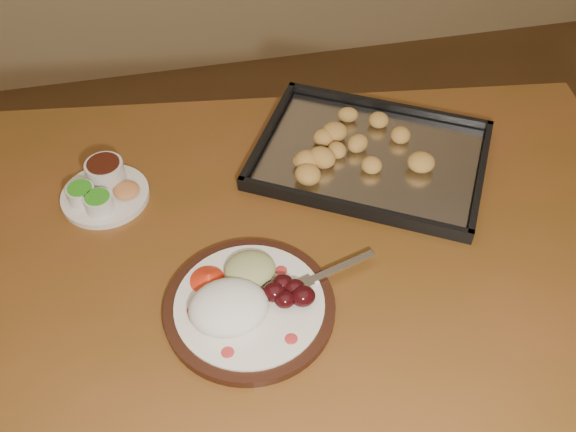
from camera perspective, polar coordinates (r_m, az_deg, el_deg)
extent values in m
cube|color=brown|center=(1.16, -3.21, -3.95)|extent=(1.60, 1.08, 0.04)
cylinder|color=#533518|center=(1.82, 18.64, -0.43)|extent=(0.07, 0.07, 0.71)
cylinder|color=black|center=(1.06, -3.43, -8.10)|extent=(0.28, 0.28, 0.02)
cylinder|color=white|center=(1.06, -3.45, -7.81)|extent=(0.25, 0.25, 0.01)
ellipsoid|color=red|center=(1.01, -5.39, -11.97)|extent=(0.02, 0.02, 0.00)
ellipsoid|color=red|center=(1.01, 0.28, -10.86)|extent=(0.02, 0.02, 0.00)
ellipsoid|color=red|center=(1.09, -0.62, -4.86)|extent=(0.02, 0.02, 0.00)
ellipsoid|color=red|center=(1.05, -8.42, -8.31)|extent=(0.02, 0.02, 0.00)
ellipsoid|color=white|center=(1.03, -5.31, -8.08)|extent=(0.15, 0.13, 0.06)
ellipsoid|color=#3F090E|center=(1.04, -0.27, -7.44)|extent=(0.04, 0.03, 0.03)
ellipsoid|color=#3F090E|center=(1.05, 0.56, -6.40)|extent=(0.04, 0.03, 0.03)
ellipsoid|color=#3F090E|center=(1.06, -0.50, -6.02)|extent=(0.04, 0.03, 0.03)
ellipsoid|color=#3F090E|center=(1.04, 1.34, -7.15)|extent=(0.04, 0.03, 0.03)
ellipsoid|color=#3F090E|center=(1.05, -1.24, -6.76)|extent=(0.04, 0.03, 0.03)
ellipsoid|color=tan|center=(1.08, -3.40, -4.75)|extent=(0.10, 0.09, 0.04)
cone|color=red|center=(1.08, -7.09, -5.45)|extent=(0.09, 0.09, 0.03)
cube|color=white|center=(1.09, 4.63, -4.60)|extent=(0.13, 0.05, 0.00)
cube|color=white|center=(1.07, 1.30, -6.01)|extent=(0.04, 0.03, 0.00)
cylinder|color=white|center=(1.06, 0.41, -6.87)|extent=(0.03, 0.01, 0.00)
cylinder|color=white|center=(1.06, 0.25, -6.63)|extent=(0.03, 0.01, 0.00)
cylinder|color=white|center=(1.06, 0.08, -6.39)|extent=(0.03, 0.01, 0.00)
cylinder|color=white|center=(1.07, -0.08, -6.15)|extent=(0.03, 0.01, 0.00)
cylinder|color=silver|center=(1.28, -15.93, 1.76)|extent=(0.17, 0.17, 0.01)
cylinder|color=silver|center=(1.26, -17.88, 1.85)|extent=(0.05, 0.05, 0.03)
cylinder|color=#32971E|center=(1.25, -18.04, 2.36)|extent=(0.05, 0.05, 0.00)
cylinder|color=silver|center=(1.23, -16.45, 1.11)|extent=(0.05, 0.05, 0.03)
cylinder|color=#32971E|center=(1.22, -16.60, 1.62)|extent=(0.05, 0.05, 0.00)
cylinder|color=silver|center=(1.28, -15.92, 3.81)|extent=(0.07, 0.07, 0.04)
cylinder|color=#351109|center=(1.27, -16.11, 4.49)|extent=(0.06, 0.06, 0.00)
ellipsoid|color=#CD8648|center=(1.26, -14.18, 2.26)|extent=(0.05, 0.05, 0.02)
cube|color=black|center=(1.32, 7.31, 5.08)|extent=(0.55, 0.51, 0.01)
cube|color=black|center=(1.43, 8.83, 9.59)|extent=(0.39, 0.24, 0.02)
cube|color=black|center=(1.19, 5.65, 0.72)|extent=(0.39, 0.24, 0.02)
cube|color=black|center=(1.30, 16.75, 3.39)|extent=(0.18, 0.29, 0.02)
cube|color=black|center=(1.35, -1.74, 7.52)|extent=(0.18, 0.29, 0.02)
cube|color=silver|center=(1.31, 7.34, 5.27)|extent=(0.51, 0.47, 0.00)
ellipsoid|color=gold|center=(1.30, 9.83, 5.36)|extent=(0.05, 0.05, 0.03)
ellipsoid|color=gold|center=(1.32, 12.20, 5.77)|extent=(0.07, 0.07, 0.03)
ellipsoid|color=gold|center=(1.36, 10.00, 7.66)|extent=(0.07, 0.07, 0.03)
ellipsoid|color=gold|center=(1.34, 8.65, 7.20)|extent=(0.05, 0.06, 0.03)
ellipsoid|color=gold|center=(1.36, 6.75, 8.30)|extent=(0.06, 0.06, 0.03)
ellipsoid|color=gold|center=(1.33, 5.91, 7.01)|extent=(0.07, 0.07, 0.03)
ellipsoid|color=gold|center=(1.33, 2.72, 7.42)|extent=(0.06, 0.06, 0.03)
ellipsoid|color=gold|center=(1.29, 3.96, 5.95)|extent=(0.06, 0.06, 0.03)
ellipsoid|color=gold|center=(1.29, 2.52, 5.88)|extent=(0.07, 0.07, 0.03)
ellipsoid|color=gold|center=(1.25, 5.05, 3.97)|extent=(0.06, 0.06, 0.03)
ellipsoid|color=gold|center=(1.27, 7.31, 4.72)|extent=(0.05, 0.06, 0.03)
ellipsoid|color=gold|center=(1.25, 9.83, 3.58)|extent=(0.07, 0.07, 0.03)
ellipsoid|color=gold|center=(1.26, 9.95, 3.91)|extent=(0.07, 0.07, 0.03)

